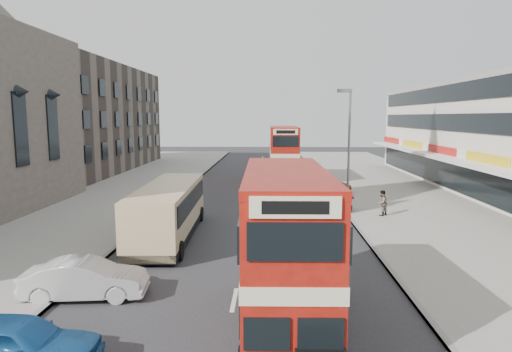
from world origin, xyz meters
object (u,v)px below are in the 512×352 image
(cyclist, at_px, (319,189))
(bus_second, at_px, (284,154))
(car_right_b, at_px, (324,187))
(car_right_c, at_px, (307,173))
(coach, at_px, (169,209))
(car_left_front, at_px, (85,279))
(street_lamp, at_px, (348,138))
(pedestrian_near, at_px, (382,203))
(car_left_near, at_px, (16,344))
(bus_main, at_px, (286,251))
(car_right_a, at_px, (321,203))

(cyclist, bearing_deg, bus_second, 109.42)
(car_right_b, height_order, car_right_c, car_right_c)
(coach, bearing_deg, car_left_front, -100.19)
(coach, xyz_separation_m, cyclist, (8.96, 11.29, -0.79))
(car_left_front, height_order, car_right_b, car_left_front)
(car_right_c, xyz_separation_m, cyclist, (0.03, -10.71, 0.09))
(street_lamp, xyz_separation_m, cyclist, (-1.58, 3.07, -4.06))
(street_lamp, height_order, car_right_c, street_lamp)
(car_right_b, distance_m, cyclist, 2.10)
(street_lamp, bearing_deg, pedestrian_near, -63.11)
(coach, height_order, car_right_b, coach)
(car_right_c, xyz_separation_m, pedestrian_near, (3.26, -17.03, 0.31))
(car_left_near, relative_size, car_right_c, 1.09)
(car_left_front, height_order, pedestrian_near, pedestrian_near)
(car_left_near, xyz_separation_m, pedestrian_near, (13.18, 17.22, 0.25))
(street_lamp, relative_size, coach, 0.83)
(pedestrian_near, xyz_separation_m, cyclist, (-3.23, 6.31, -0.23))
(car_left_near, distance_m, car_right_c, 35.65)
(cyclist, bearing_deg, car_right_c, 93.75)
(street_lamp, bearing_deg, car_left_front, -126.14)
(car_right_b, bearing_deg, coach, -41.58)
(street_lamp, height_order, cyclist, street_lamp)
(car_left_near, xyz_separation_m, car_right_b, (10.61, 25.52, -0.12))
(street_lamp, distance_m, car_right_c, 14.49)
(bus_main, distance_m, car_right_c, 32.12)
(bus_second, distance_m, car_left_front, 28.79)
(car_right_b, xyz_separation_m, cyclist, (-0.65, -1.99, 0.15))
(coach, xyz_separation_m, car_left_near, (-0.99, -12.24, -0.81))
(car_right_a, bearing_deg, bus_main, -14.43)
(bus_second, relative_size, coach, 0.96)
(bus_main, xyz_separation_m, car_left_front, (-6.84, 2.12, -1.74))
(bus_second, height_order, pedestrian_near, bus_second)
(car_right_a, relative_size, car_right_b, 0.97)
(bus_main, bearing_deg, car_right_c, -96.79)
(car_left_near, bearing_deg, street_lamp, -28.34)
(car_left_near, bearing_deg, pedestrian_near, -36.35)
(coach, xyz_separation_m, car_right_b, (9.62, 13.28, -0.93))
(car_right_c, bearing_deg, car_right_a, 5.50)
(car_right_a, bearing_deg, pedestrian_near, 63.21)
(bus_main, bearing_deg, car_right_a, -100.97)
(car_left_near, distance_m, pedestrian_near, 21.69)
(car_left_front, bearing_deg, cyclist, -33.78)
(cyclist, bearing_deg, bus_main, -95.17)
(car_right_c, relative_size, cyclist, 1.73)
(car_right_a, height_order, car_right_b, car_right_a)
(coach, distance_m, car_right_b, 16.42)
(cyclist, bearing_deg, car_right_a, -91.00)
(bus_main, relative_size, car_right_c, 2.22)
(car_right_a, bearing_deg, cyclist, 170.95)
(car_left_front, bearing_deg, bus_main, -113.10)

